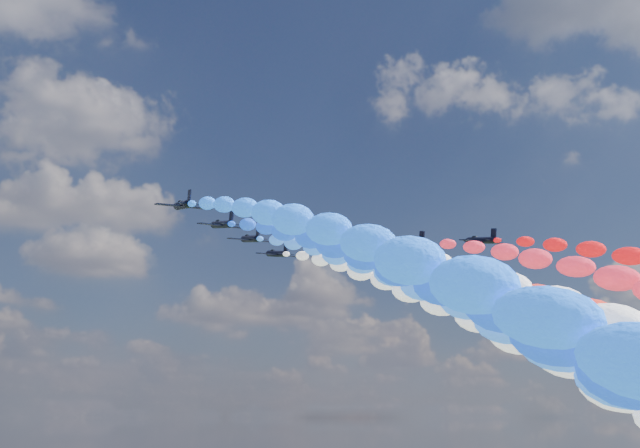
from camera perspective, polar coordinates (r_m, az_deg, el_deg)
name	(u,v)px	position (r m, az deg, el deg)	size (l,w,h in m)	color
jet_0	(183,205)	(138.32, -9.29, 1.28)	(9.06, 12.15, 2.68)	black
trail_0	(344,265)	(81.28, 1.64, -2.83)	(5.79, 111.32, 42.66)	#1C65FE
jet_1	(222,224)	(151.21, -6.65, -0.03)	(9.06, 12.15, 2.68)	black
trail_1	(383,287)	(95.41, 4.30, -4.32)	(5.79, 111.32, 42.66)	blue
jet_2	(251,239)	(162.86, -4.74, -1.01)	(9.06, 12.15, 2.68)	black
trail_2	(408,302)	(108.00, 5.98, -5.30)	(5.79, 111.32, 42.66)	#2E74FF
jet_3	(303,239)	(162.44, -1.15, -1.02)	(9.06, 12.15, 2.68)	black
trail_3	(488,302)	(109.64, 11.31, -5.23)	(5.79, 111.32, 42.66)	white
jet_4	(277,254)	(177.31, -2.94, -2.03)	(9.06, 12.15, 2.68)	black
trail_4	(427,316)	(123.36, 7.29, -6.22)	(5.79, 111.32, 42.66)	white
jet_5	(335,249)	(171.65, 1.03, -1.68)	(9.06, 12.15, 2.68)	black
trail_5	(520,311)	(120.11, 13.42, -5.79)	(5.79, 111.32, 42.66)	red
jet_6	(410,243)	(166.75, 6.11, -1.27)	(9.06, 12.15, 2.68)	black
jet_7	(481,240)	(166.67, 10.86, -1.10)	(9.06, 12.15, 2.68)	black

